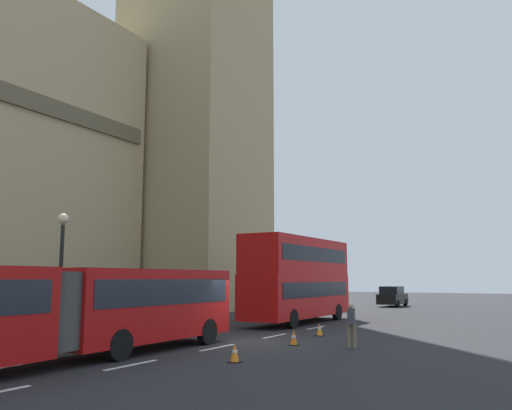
{
  "coord_description": "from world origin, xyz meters",
  "views": [
    {
      "loc": [
        -18.6,
        -11.29,
        2.58
      ],
      "look_at": [
        6.36,
        3.09,
        6.64
      ],
      "focal_mm": 36.61,
      "sensor_mm": 36.0,
      "label": 1
    }
  ],
  "objects": [
    {
      "name": "traffic_cone_east",
      "position": [
        3.78,
        -1.72,
        0.28
      ],
      "size": [
        0.36,
        0.36,
        0.58
      ],
      "color": "black",
      "rests_on": "ground_plane"
    },
    {
      "name": "lane_centre_marking",
      "position": [
        -4.19,
        0.0,
        0.01
      ],
      "size": [
        25.2,
        0.16,
        0.01
      ],
      "color": "silver",
      "rests_on": "ground_plane"
    },
    {
      "name": "articulated_bus",
      "position": [
        -8.14,
        1.99,
        1.75
      ],
      "size": [
        16.38,
        2.54,
        2.9
      ],
      "color": "#B20F0F",
      "rests_on": "ground_plane"
    },
    {
      "name": "street_lamp",
      "position": [
        -3.87,
        6.5,
        3.06
      ],
      "size": [
        0.44,
        0.44,
        5.27
      ],
      "color": "black",
      "rests_on": "ground_plane"
    },
    {
      "name": "double_decker_bus",
      "position": [
        9.46,
        2.0,
        2.71
      ],
      "size": [
        10.02,
        2.54,
        4.9
      ],
      "color": "#B20F0F",
      "rests_on": "ground_plane"
    },
    {
      "name": "traffic_cone_west",
      "position": [
        -4.51,
        -2.41,
        0.28
      ],
      "size": [
        0.36,
        0.36,
        0.58
      ],
      "color": "black",
      "rests_on": "ground_plane"
    },
    {
      "name": "traffic_cone_middle",
      "position": [
        0.16,
        -2.18,
        0.28
      ],
      "size": [
        0.36,
        0.36,
        0.58
      ],
      "color": "black",
      "rests_on": "ground_plane"
    },
    {
      "name": "ground_plane",
      "position": [
        0.0,
        0.0,
        0.0
      ],
      "size": [
        160.0,
        160.0,
        0.0
      ],
      "primitive_type": "plane",
      "color": "#262628"
    },
    {
      "name": "sedan_lead",
      "position": [
        30.25,
        2.22,
        0.91
      ],
      "size": [
        4.4,
        1.86,
        1.85
      ],
      "color": "black",
      "rests_on": "ground_plane"
    },
    {
      "name": "pedestrian_near_cones",
      "position": [
        0.49,
        -4.42,
        0.91
      ],
      "size": [
        0.44,
        0.36,
        1.69
      ],
      "color": "#726651",
      "rests_on": "ground_plane"
    }
  ]
}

